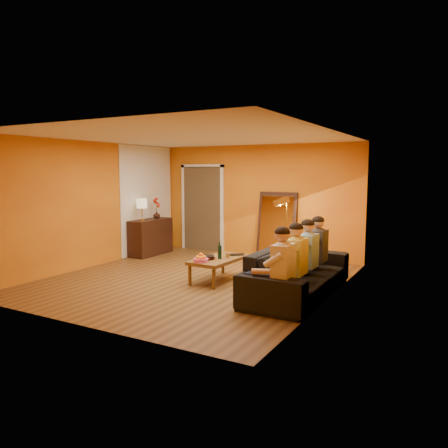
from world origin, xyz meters
The scene contains 27 objects.
room_shell centered at (0.00, 0.37, 1.30)m, with size 5.00×5.50×2.60m.
white_accent centered at (-2.48, 1.75, 1.30)m, with size 0.02×1.90×2.58m, color white.
doorway_recess centered at (-1.50, 2.83, 1.05)m, with size 1.06×0.30×2.10m, color #3F2D19.
door_jamb_left centered at (-2.07, 2.71, 1.05)m, with size 0.08×0.06×2.20m, color white.
door_jamb_right centered at (-0.93, 2.71, 1.05)m, with size 0.08×0.06×2.20m, color white.
door_header centered at (-1.50, 2.71, 2.12)m, with size 1.22×0.06×0.08m, color white.
mirror_frame centered at (0.55, 2.63, 0.76)m, with size 0.92×0.06×1.52m, color black.
mirror_glass centered at (0.55, 2.59, 0.76)m, with size 0.78×0.02×1.36m, color white.
sideboard centered at (-2.24, 1.55, 0.42)m, with size 0.44×1.18×0.85m, color black.
table_lamp centered at (-2.24, 1.25, 1.10)m, with size 0.24×0.24×0.51m, color beige, non-canonical shape.
sofa centered at (2.00, -0.01, 0.38)m, with size 1.02×2.60×0.76m, color black.
coffee_table centered at (0.43, 0.15, 0.21)m, with size 0.62×1.22×0.42m, color brown, non-canonical shape.
floor_lamp centered at (1.18, 1.61, 0.72)m, with size 0.30×0.24×1.44m, color gold, non-canonical shape.
dog centered at (1.88, -0.59, 0.34)m, with size 0.37×0.58×0.69m, color #8B603F, non-canonical shape.
person_far_left centered at (2.13, -1.01, 0.61)m, with size 0.70×0.44×1.22m, color beige, non-canonical shape.
person_mid_left centered at (2.13, -0.46, 0.61)m, with size 0.70×0.44×1.22m, color gold, non-canonical shape.
person_mid_right centered at (2.13, 0.09, 0.61)m, with size 0.70×0.44×1.22m, color #82A8C9, non-canonical shape.
person_far_right centered at (2.13, 0.64, 0.61)m, with size 0.70×0.44×1.22m, color #2E2D32, non-canonical shape.
fruit_bowl centered at (0.33, -0.30, 0.50)m, with size 0.26×0.26×0.16m, color #EA5294, non-canonical shape.
wine_bottle centered at (0.48, 0.10, 0.58)m, with size 0.07×0.07×0.31m, color black.
tumbler centered at (0.55, 0.27, 0.46)m, with size 0.09×0.09×0.08m, color #B27F3F.
laptop centered at (0.61, 0.50, 0.43)m, with size 0.32×0.21×0.03m, color black.
book_lower centered at (0.25, -0.05, 0.43)m, with size 0.16×0.22×0.02m, color black.
book_mid centered at (0.26, -0.04, 0.45)m, with size 0.16×0.22×0.02m, color #B32414.
book_upper centered at (0.25, -0.06, 0.47)m, with size 0.18×0.24×0.02m, color black.
vase centered at (-2.24, 1.80, 0.94)m, with size 0.17×0.17×0.17m, color black.
flowers centered at (-2.24, 1.80, 1.23)m, with size 0.17×0.17×0.51m, color #B32414, non-canonical shape.
Camera 1 is at (4.30, -6.61, 1.98)m, focal length 35.00 mm.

